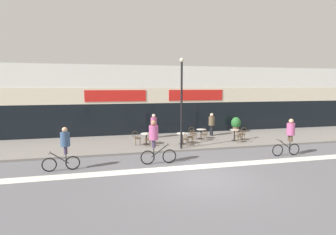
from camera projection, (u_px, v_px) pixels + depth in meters
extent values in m
plane|color=#5B5B60|center=(203.00, 178.00, 10.95)|extent=(120.00, 120.00, 0.00)
cube|color=slate|center=(165.00, 142.00, 17.94)|extent=(40.00, 5.50, 0.12)
cube|color=silver|center=(153.00, 100.00, 22.22)|extent=(40.00, 4.00, 5.41)
cube|color=black|center=(157.00, 118.00, 20.48)|extent=(38.80, 0.10, 2.40)
cube|color=beige|center=(157.00, 95.00, 20.28)|extent=(39.20, 0.14, 1.20)
cube|color=red|center=(116.00, 96.00, 19.50)|extent=(4.50, 0.08, 0.84)
cube|color=red|center=(196.00, 95.00, 20.94)|extent=(4.50, 0.08, 0.84)
cube|color=silver|center=(192.00, 167.00, 12.45)|extent=(36.00, 0.70, 0.01)
cylinder|color=black|center=(147.00, 144.00, 16.76)|extent=(0.41, 0.41, 0.02)
cylinder|color=black|center=(146.00, 139.00, 16.72)|extent=(0.07, 0.07, 0.70)
cylinder|color=silver|center=(146.00, 134.00, 16.68)|extent=(0.75, 0.75, 0.02)
cylinder|color=black|center=(182.00, 144.00, 16.90)|extent=(0.41, 0.41, 0.02)
cylinder|color=black|center=(182.00, 139.00, 16.86)|extent=(0.07, 0.07, 0.69)
cylinder|color=silver|center=(182.00, 133.00, 16.82)|extent=(0.74, 0.74, 0.02)
cylinder|color=black|center=(201.00, 139.00, 18.49)|extent=(0.36, 0.36, 0.02)
cylinder|color=black|center=(201.00, 134.00, 18.45)|extent=(0.07, 0.07, 0.68)
cylinder|color=silver|center=(201.00, 129.00, 18.41)|extent=(0.66, 0.66, 0.02)
cylinder|color=black|center=(234.00, 141.00, 17.91)|extent=(0.34, 0.34, 0.02)
cylinder|color=black|center=(234.00, 135.00, 17.87)|extent=(0.07, 0.07, 0.74)
cylinder|color=silver|center=(234.00, 130.00, 17.82)|extent=(0.62, 0.62, 0.02)
cylinder|color=#4C3823|center=(148.00, 140.00, 16.18)|extent=(0.42, 0.42, 0.03)
cylinder|color=#4C3823|center=(145.00, 143.00, 16.30)|extent=(0.03, 0.03, 0.42)
cylinder|color=#4C3823|center=(150.00, 142.00, 16.38)|extent=(0.03, 0.03, 0.42)
cylinder|color=#4C3823|center=(146.00, 144.00, 16.03)|extent=(0.03, 0.03, 0.42)
cylinder|color=#4C3823|center=(151.00, 143.00, 16.11)|extent=(0.03, 0.03, 0.42)
torus|color=#4C3823|center=(148.00, 136.00, 15.98)|extent=(0.05, 0.41, 0.41)
cylinder|color=#4C3823|center=(146.00, 138.00, 15.95)|extent=(0.03, 0.03, 0.23)
cylinder|color=#4C3823|center=(151.00, 138.00, 16.05)|extent=(0.03, 0.03, 0.23)
cylinder|color=#4C3823|center=(138.00, 138.00, 16.58)|extent=(0.43, 0.43, 0.03)
cylinder|color=#4C3823|center=(140.00, 141.00, 16.77)|extent=(0.03, 0.03, 0.42)
cylinder|color=#4C3823|center=(140.00, 142.00, 16.49)|extent=(0.03, 0.03, 0.42)
cylinder|color=#4C3823|center=(136.00, 141.00, 16.72)|extent=(0.03, 0.03, 0.42)
cylinder|color=#4C3823|center=(136.00, 142.00, 16.45)|extent=(0.03, 0.03, 0.42)
torus|color=#4C3823|center=(135.00, 134.00, 16.52)|extent=(0.41, 0.06, 0.41)
cylinder|color=#4C3823|center=(135.00, 136.00, 16.71)|extent=(0.03, 0.03, 0.23)
cylinder|color=#4C3823|center=(135.00, 137.00, 16.37)|extent=(0.03, 0.03, 0.23)
cylinder|color=#4C3823|center=(185.00, 139.00, 16.32)|extent=(0.42, 0.42, 0.03)
cylinder|color=#4C3823|center=(182.00, 142.00, 16.46)|extent=(0.03, 0.03, 0.42)
cylinder|color=#4C3823|center=(186.00, 142.00, 16.51)|extent=(0.03, 0.03, 0.42)
cylinder|color=#4C3823|center=(183.00, 143.00, 16.19)|extent=(0.03, 0.03, 0.42)
cylinder|color=#4C3823|center=(187.00, 143.00, 16.24)|extent=(0.03, 0.03, 0.42)
torus|color=#4C3823|center=(185.00, 135.00, 16.12)|extent=(0.04, 0.41, 0.41)
cylinder|color=#4C3823|center=(183.00, 138.00, 16.11)|extent=(0.03, 0.03, 0.23)
cylinder|color=#4C3823|center=(188.00, 137.00, 16.17)|extent=(0.03, 0.03, 0.23)
cylinder|color=#4C3823|center=(190.00, 137.00, 16.98)|extent=(0.44, 0.44, 0.03)
cylinder|color=#4C3823|center=(189.00, 141.00, 16.85)|extent=(0.03, 0.03, 0.42)
cylinder|color=#4C3823|center=(188.00, 140.00, 17.12)|extent=(0.03, 0.03, 0.42)
cylinder|color=#4C3823|center=(193.00, 141.00, 16.89)|extent=(0.03, 0.03, 0.42)
cylinder|color=#4C3823|center=(192.00, 140.00, 17.16)|extent=(0.03, 0.03, 0.42)
torus|color=#4C3823|center=(193.00, 133.00, 16.97)|extent=(0.41, 0.07, 0.41)
cylinder|color=#4C3823|center=(194.00, 135.00, 16.82)|extent=(0.03, 0.03, 0.23)
cylinder|color=#4C3823|center=(192.00, 135.00, 17.15)|extent=(0.03, 0.03, 0.23)
cylinder|color=#4C3823|center=(204.00, 134.00, 17.91)|extent=(0.45, 0.45, 0.03)
cylinder|color=#4C3823|center=(201.00, 137.00, 18.02)|extent=(0.03, 0.03, 0.42)
cylinder|color=#4C3823|center=(205.00, 137.00, 18.11)|extent=(0.03, 0.03, 0.42)
cylinder|color=#4C3823|center=(203.00, 138.00, 17.76)|extent=(0.03, 0.03, 0.42)
cylinder|color=#4C3823|center=(207.00, 138.00, 17.85)|extent=(0.03, 0.03, 0.42)
torus|color=#4C3823|center=(205.00, 131.00, 17.72)|extent=(0.08, 0.41, 0.41)
cylinder|color=#4C3823|center=(203.00, 133.00, 17.68)|extent=(0.03, 0.03, 0.23)
cylinder|color=#4C3823|center=(207.00, 133.00, 17.79)|extent=(0.03, 0.03, 0.23)
cylinder|color=#4C3823|center=(194.00, 133.00, 18.31)|extent=(0.42, 0.42, 0.03)
cylinder|color=#4C3823|center=(195.00, 136.00, 18.51)|extent=(0.03, 0.03, 0.42)
cylinder|color=#4C3823|center=(196.00, 137.00, 18.25)|extent=(0.03, 0.03, 0.42)
cylinder|color=#4C3823|center=(191.00, 136.00, 18.44)|extent=(0.03, 0.03, 0.42)
cylinder|color=#4C3823|center=(193.00, 137.00, 18.17)|extent=(0.03, 0.03, 0.42)
torus|color=#4C3823|center=(191.00, 130.00, 18.24)|extent=(0.41, 0.05, 0.41)
cylinder|color=#4C3823|center=(191.00, 131.00, 18.41)|extent=(0.03, 0.03, 0.23)
cylinder|color=#4C3823|center=(192.00, 132.00, 18.09)|extent=(0.03, 0.03, 0.23)
cylinder|color=#4C3823|center=(238.00, 136.00, 17.33)|extent=(0.44, 0.44, 0.03)
cylinder|color=#4C3823|center=(235.00, 139.00, 17.44)|extent=(0.03, 0.03, 0.42)
cylinder|color=#4C3823|center=(239.00, 139.00, 17.53)|extent=(0.03, 0.03, 0.42)
cylinder|color=#4C3823|center=(238.00, 140.00, 17.18)|extent=(0.03, 0.03, 0.42)
cylinder|color=#4C3823|center=(241.00, 140.00, 17.27)|extent=(0.03, 0.03, 0.42)
torus|color=#4C3823|center=(240.00, 132.00, 17.14)|extent=(0.07, 0.41, 0.41)
cylinder|color=#4C3823|center=(238.00, 135.00, 17.10)|extent=(0.03, 0.03, 0.23)
cylinder|color=#4C3823|center=(242.00, 134.00, 17.21)|extent=(0.03, 0.03, 0.23)
cylinder|color=#4C3823|center=(242.00, 134.00, 17.99)|extent=(0.41, 0.41, 0.03)
cylinder|color=#4C3823|center=(241.00, 138.00, 17.85)|extent=(0.03, 0.03, 0.42)
cylinder|color=#4C3823|center=(239.00, 137.00, 18.12)|extent=(0.03, 0.03, 0.42)
cylinder|color=#4C3823|center=(244.00, 138.00, 17.91)|extent=(0.03, 0.03, 0.42)
cylinder|color=#4C3823|center=(242.00, 137.00, 18.18)|extent=(0.03, 0.03, 0.42)
torus|color=#4C3823|center=(244.00, 130.00, 17.99)|extent=(0.41, 0.04, 0.41)
cylinder|color=#4C3823|center=(245.00, 133.00, 17.84)|extent=(0.03, 0.03, 0.23)
cylinder|color=#4C3823|center=(243.00, 132.00, 18.17)|extent=(0.03, 0.03, 0.23)
cylinder|color=brown|center=(236.00, 129.00, 21.34)|extent=(0.48, 0.48, 0.43)
ellipsoid|color=#28662D|center=(236.00, 123.00, 21.27)|extent=(0.76, 0.76, 0.91)
cylinder|color=black|center=(181.00, 106.00, 15.41)|extent=(0.12, 0.12, 5.13)
sphere|color=beige|center=(182.00, 60.00, 15.09)|extent=(0.26, 0.26, 0.26)
torus|color=black|center=(49.00, 165.00, 11.77)|extent=(0.65, 0.10, 0.64)
torus|color=black|center=(73.00, 163.00, 12.06)|extent=(0.65, 0.10, 0.64)
cylinder|color=black|center=(60.00, 158.00, 11.87)|extent=(0.78, 0.10, 0.58)
cylinder|color=black|center=(66.00, 159.00, 11.95)|extent=(0.04, 0.04, 0.45)
cylinder|color=black|center=(50.00, 153.00, 11.72)|extent=(0.06, 0.48, 0.03)
cylinder|color=#382D47|center=(66.00, 150.00, 11.83)|extent=(0.15, 0.15, 0.35)
cylinder|color=#382D47|center=(66.00, 150.00, 11.98)|extent=(0.15, 0.15, 0.35)
cylinder|color=#334C70|center=(65.00, 139.00, 11.85)|extent=(0.44, 0.44, 0.64)
sphere|color=tan|center=(65.00, 130.00, 11.79)|extent=(0.24, 0.24, 0.24)
torus|color=black|center=(278.00, 150.00, 14.40)|extent=(0.66, 0.08, 0.66)
torus|color=black|center=(294.00, 149.00, 14.60)|extent=(0.66, 0.08, 0.66)
cylinder|color=black|center=(285.00, 145.00, 14.46)|extent=(0.79, 0.07, 0.60)
cylinder|color=black|center=(290.00, 146.00, 14.51)|extent=(0.04, 0.04, 0.46)
cylinder|color=black|center=(279.00, 140.00, 14.34)|extent=(0.04, 0.48, 0.03)
cylinder|color=#4C3D2D|center=(291.00, 139.00, 14.39)|extent=(0.15, 0.15, 0.36)
cylinder|color=#4C3D2D|center=(289.00, 138.00, 14.55)|extent=(0.15, 0.15, 0.36)
cylinder|color=#A84C7F|center=(291.00, 129.00, 14.40)|extent=(0.44, 0.44, 0.66)
sphere|color=tan|center=(291.00, 121.00, 14.35)|extent=(0.25, 0.25, 0.25)
torus|color=black|center=(169.00, 156.00, 13.09)|extent=(0.71, 0.07, 0.70)
torus|color=black|center=(148.00, 157.00, 12.86)|extent=(0.71, 0.07, 0.70)
cylinder|color=black|center=(160.00, 151.00, 12.95)|extent=(0.85, 0.07, 0.63)
cylinder|color=black|center=(154.00, 152.00, 12.90)|extent=(0.04, 0.04, 0.49)
cylinder|color=black|center=(168.00, 145.00, 13.00)|extent=(0.04, 0.48, 0.03)
cylinder|color=#382D47|center=(153.00, 143.00, 12.93)|extent=(0.16, 0.16, 0.38)
cylinder|color=#382D47|center=(154.00, 144.00, 12.76)|extent=(0.16, 0.16, 0.38)
cylinder|color=#A84C7F|center=(154.00, 133.00, 12.78)|extent=(0.47, 0.47, 0.70)
sphere|color=#9E7051|center=(154.00, 123.00, 12.72)|extent=(0.26, 0.26, 0.26)
cylinder|color=black|center=(211.00, 130.00, 19.86)|extent=(0.18, 0.18, 0.77)
cylinder|color=black|center=(212.00, 131.00, 19.71)|extent=(0.18, 0.18, 0.77)
cylinder|color=brown|center=(212.00, 121.00, 19.70)|extent=(0.51, 0.51, 0.67)
sphere|color=beige|center=(212.00, 115.00, 19.64)|extent=(0.25, 0.25, 0.25)
cylinder|color=#382D47|center=(154.00, 132.00, 18.86)|extent=(0.16, 0.16, 0.79)
cylinder|color=#382D47|center=(154.00, 132.00, 19.03)|extent=(0.16, 0.16, 0.79)
cylinder|color=#A84C7F|center=(154.00, 122.00, 18.86)|extent=(0.45, 0.45, 0.69)
sphere|color=beige|center=(154.00, 116.00, 18.80)|extent=(0.26, 0.26, 0.26)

